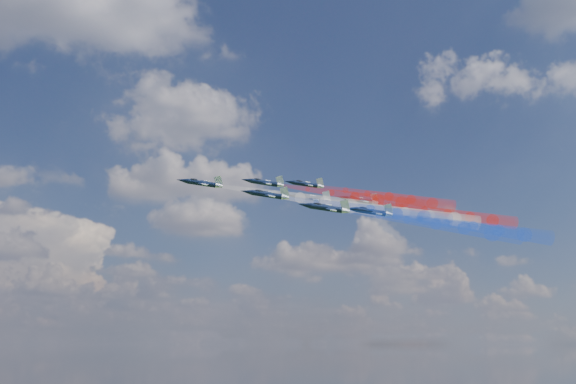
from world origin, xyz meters
name	(u,v)px	position (x,y,z in m)	size (l,w,h in m)	color
jet_lead	(202,183)	(-25.47, -14.66, 147.08)	(8.29, 10.37, 2.76)	black
trail_lead	(300,198)	(-4.37, -19.05, 144.32)	(3.46, 34.30, 3.46)	white
jet_inner_left	(267,195)	(-13.81, -25.85, 142.90)	(8.29, 10.37, 2.76)	black
trail_inner_left	(370,210)	(7.29, -30.24, 140.14)	(3.46, 34.30, 3.46)	blue
jet_inner_right	(265,183)	(-9.50, -8.08, 149.91)	(8.29, 10.37, 2.76)	black
trail_inner_right	(355,196)	(11.59, -12.48, 147.15)	(3.46, 34.30, 3.46)	red
jet_outer_left	(326,208)	(-5.08, -37.05, 138.43)	(8.29, 10.37, 2.76)	black
trail_outer_left	(436,224)	(16.02, -41.44, 135.67)	(3.46, 34.30, 3.46)	blue
jet_center_third	(311,198)	(-1.38, -17.47, 144.74)	(8.29, 10.37, 2.76)	black
trail_center_third	(405,212)	(19.72, -21.86, 141.98)	(3.46, 34.30, 3.46)	white
jet_outer_right	(306,184)	(3.75, 0.68, 152.54)	(8.29, 10.37, 2.76)	black
trail_outer_right	(389,197)	(24.85, -3.71, 149.79)	(3.46, 34.30, 3.46)	red
jet_rear_left	(371,212)	(7.30, -30.61, 139.68)	(8.29, 10.37, 2.76)	black
trail_rear_left	(473,227)	(28.40, -35.00, 136.92)	(3.46, 34.30, 3.46)	blue
jet_rear_right	(360,200)	(13.35, -11.02, 146.62)	(8.29, 10.37, 2.76)	black
trail_rear_right	(447,213)	(34.45, -15.42, 143.86)	(3.46, 34.30, 3.46)	red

